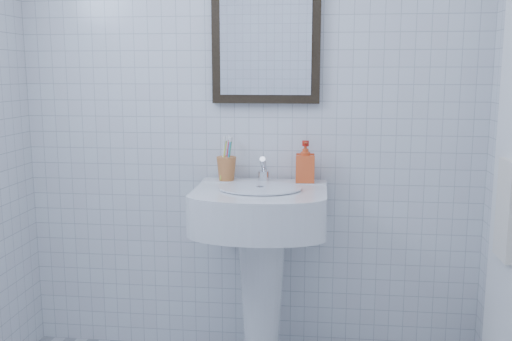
# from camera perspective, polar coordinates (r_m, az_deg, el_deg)

# --- Properties ---
(wall_back) EXTENTS (2.20, 0.02, 2.50)m
(wall_back) POSITION_cam_1_polar(r_m,az_deg,el_deg) (2.71, -0.71, 6.98)
(wall_back) COLOR silver
(wall_back) RESTS_ON ground
(washbasin) EXTENTS (0.58, 0.42, 0.89)m
(washbasin) POSITION_cam_1_polar(r_m,az_deg,el_deg) (2.60, 0.52, -7.75)
(washbasin) COLOR white
(washbasin) RESTS_ON ground
(faucet) EXTENTS (0.05, 0.11, 0.13)m
(faucet) POSITION_cam_1_polar(r_m,az_deg,el_deg) (2.63, 0.77, -0.08)
(faucet) COLOR silver
(faucet) RESTS_ON washbasin
(toothbrush_cup) EXTENTS (0.11, 0.11, 0.11)m
(toothbrush_cup) POSITION_cam_1_polar(r_m,az_deg,el_deg) (2.67, -2.97, 0.20)
(toothbrush_cup) COLOR #C26F36
(toothbrush_cup) RESTS_ON washbasin
(soap_dispenser) EXTENTS (0.09, 0.09, 0.19)m
(soap_dispenser) POSITION_cam_1_polar(r_m,az_deg,el_deg) (2.62, 4.95, 0.89)
(soap_dispenser) COLOR red
(soap_dispenser) RESTS_ON washbasin
(wall_mirror) EXTENTS (0.50, 0.04, 0.62)m
(wall_mirror) POSITION_cam_1_polar(r_m,az_deg,el_deg) (2.68, 0.99, 13.37)
(wall_mirror) COLOR black
(wall_mirror) RESTS_ON wall_back
(hand_towel) EXTENTS (0.03, 0.16, 0.38)m
(hand_towel) POSITION_cam_1_polar(r_m,az_deg,el_deg) (2.35, 23.73, -3.64)
(hand_towel) COLOR white
(hand_towel) RESTS_ON towel_ring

